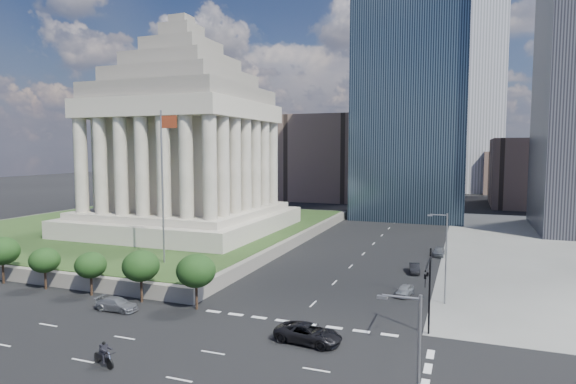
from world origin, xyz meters
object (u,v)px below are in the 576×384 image
at_px(street_lamp_south, 415,382).
at_px(parked_sedan_near, 405,290).
at_px(traffic_signal_ne, 428,283).
at_px(war_memorial, 184,125).
at_px(parked_sedan_far, 439,251).
at_px(street_lamp_north, 445,253).
at_px(motorcycle_trail, 103,353).
at_px(pickup_truck, 308,333).
at_px(parked_sedan_mid, 415,268).
at_px(flagpole, 163,178).
at_px(suv_grey, 117,304).

relative_size(street_lamp_south, parked_sedan_near, 2.71).
height_order(traffic_signal_ne, street_lamp_south, street_lamp_south).
xyz_separation_m(war_memorial, parked_sedan_far, (45.50, 1.76, -20.68)).
bearing_deg(street_lamp_south, traffic_signal_ne, 92.41).
bearing_deg(street_lamp_north, motorcycle_trail, -133.81).
distance_m(traffic_signal_ne, parked_sedan_far, 36.36).
bearing_deg(pickup_truck, motorcycle_trail, 132.43).
distance_m(street_lamp_north, pickup_truck, 19.12).
height_order(traffic_signal_ne, parked_sedan_mid, traffic_signal_ne).
bearing_deg(parked_sedan_mid, war_memorial, 157.96).
bearing_deg(flagpole, war_memorial, 116.89).
height_order(street_lamp_south, street_lamp_north, same).
height_order(flagpole, parked_sedan_mid, flagpole).
height_order(street_lamp_north, parked_sedan_far, street_lamp_north).
xyz_separation_m(flagpole, street_lamp_south, (35.16, -30.00, -7.45)).
bearing_deg(suv_grey, parked_sedan_far, -37.47).
relative_size(street_lamp_north, parked_sedan_near, 2.71).
height_order(street_lamp_north, parked_sedan_near, street_lamp_north).
xyz_separation_m(pickup_truck, suv_grey, (-21.44, 0.93, -0.14)).
height_order(street_lamp_south, pickup_truck, street_lamp_south).
distance_m(suv_grey, parked_sedan_far, 49.32).
bearing_deg(street_lamp_north, parked_sedan_near, 160.34).
relative_size(war_memorial, pickup_truck, 6.56).
bearing_deg(flagpole, pickup_truck, -29.98).
relative_size(suv_grey, parked_sedan_far, 1.11).
xyz_separation_m(suv_grey, parked_sedan_far, (30.15, 39.02, 0.04)).
distance_m(flagpole, street_lamp_south, 46.81).
bearing_deg(parked_sedan_near, traffic_signal_ne, -65.32).
distance_m(flagpole, traffic_signal_ne, 36.69).
bearing_deg(war_memorial, traffic_signal_ne, -36.42).
distance_m(flagpole, parked_sedan_far, 43.91).
relative_size(traffic_signal_ne, parked_sedan_far, 1.89).
height_order(parked_sedan_mid, motorcycle_trail, motorcycle_trail).
bearing_deg(parked_sedan_mid, traffic_signal_ne, -90.04).
xyz_separation_m(flagpole, parked_sedan_mid, (30.83, 13.55, -12.49)).
xyz_separation_m(war_memorial, street_lamp_south, (47.33, -54.00, -15.74)).
bearing_deg(suv_grey, parked_sedan_near, -60.02).
height_order(parked_sedan_far, motorcycle_trail, motorcycle_trail).
relative_size(suv_grey, parked_sedan_near, 1.28).
bearing_deg(traffic_signal_ne, motorcycle_trail, -149.29).
distance_m(flagpole, parked_sedan_near, 33.36).
xyz_separation_m(flagpole, street_lamp_north, (35.16, 1.00, -7.45)).
height_order(war_memorial, street_lamp_south, war_memorial).
distance_m(street_lamp_north, parked_sedan_near, 6.82).
bearing_deg(war_memorial, suv_grey, -67.62).
relative_size(flagpole, street_lamp_north, 2.00).
distance_m(flagpole, pickup_truck, 30.96).
bearing_deg(street_lamp_south, motorcycle_trail, 166.32).
xyz_separation_m(street_lamp_south, parked_sedan_far, (-1.83, 55.76, -4.94)).
bearing_deg(parked_sedan_mid, pickup_truck, -111.01).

